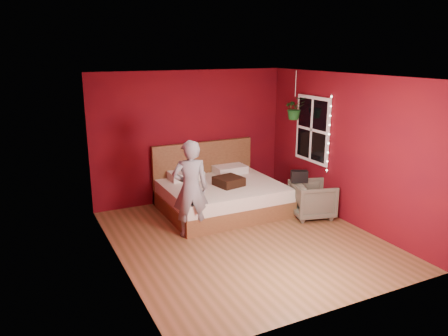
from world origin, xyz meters
TOP-DOWN VIEW (x-y plane):
  - floor at (0.00, 0.00)m, footprint 4.50×4.50m
  - room_walls at (0.00, 0.00)m, footprint 4.04×4.54m
  - window at (1.97, 0.90)m, footprint 0.05×0.97m
  - fairy_lights at (1.94, 0.37)m, footprint 0.04×0.04m
  - bed at (0.23, 1.39)m, footprint 2.15×1.83m
  - person at (-0.72, 0.50)m, footprint 0.66×0.51m
  - armchair at (1.59, 0.30)m, footprint 0.88×0.87m
  - handbag at (1.36, 0.43)m, footprint 0.33×0.26m
  - throw_pillow at (0.30, 1.15)m, footprint 0.53×0.53m
  - hanging_plant at (1.71, 1.15)m, footprint 0.47×0.43m

SIDE VIEW (x-z plane):
  - floor at x=0.00m, z-range 0.00..0.00m
  - bed at x=0.23m, z-range -0.28..0.90m
  - armchair at x=1.59m, z-range 0.00..0.66m
  - throw_pillow at x=0.30m, z-range 0.54..0.70m
  - handbag at x=1.36m, z-range 0.66..0.87m
  - person at x=-0.72m, z-range 0.00..1.61m
  - fairy_lights at x=1.94m, z-range 0.77..2.22m
  - window at x=1.97m, z-range 0.87..2.14m
  - room_walls at x=0.00m, z-range 0.37..2.99m
  - hanging_plant at x=1.71m, z-range 1.43..2.36m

